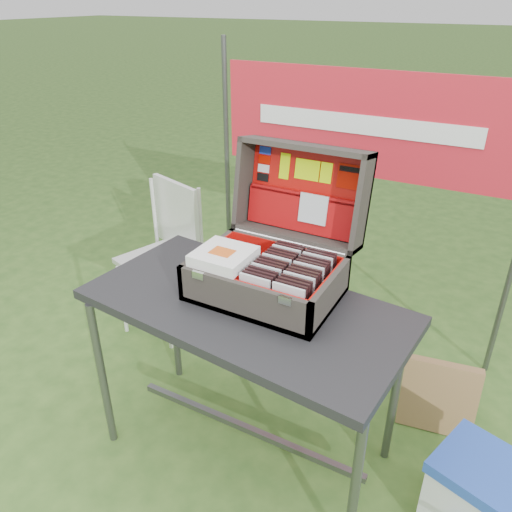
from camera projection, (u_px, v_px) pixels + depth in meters
The scene contains 96 objects.
ground at pixel (263, 448), 2.36m from camera, with size 80.00×80.00×0.00m, color #325820.
table at pixel (246, 381), 2.18m from camera, with size 1.30×0.65×0.81m, color #2B2B2D, non-canonical shape.
table_top at pixel (245, 307), 2.00m from camera, with size 1.30×0.65×0.04m, color #2B2B2D.
table_leg_fl at pixel (102, 377), 2.23m from camera, with size 0.04×0.04×0.77m, color #59595B.
table_leg_fr at pixel (355, 487), 1.73m from camera, with size 0.04×0.04×0.77m, color #59595B.
table_leg_bl at pixel (174, 317), 2.64m from camera, with size 0.04×0.04×0.77m, color #59595B.
table_leg_br at pixel (395, 393), 2.14m from camera, with size 0.04×0.04×0.77m, color #59595B.
table_brace at pixel (246, 428), 2.31m from camera, with size 1.15×0.03×0.03m, color #59595B.
suitcase at pixel (273, 229), 1.96m from camera, with size 0.57×0.57×0.54m, color #433C34, non-canonical shape.
suitcase_base_bottom at pixel (266, 292), 2.04m from camera, with size 0.57×0.41×0.02m, color #433C34.
suitcase_base_wall_front at pixel (242, 301), 1.86m from camera, with size 0.57×0.02×0.15m, color #433C34.
suitcase_base_wall_back at pixel (286, 259), 2.16m from camera, with size 0.57×0.02×0.15m, color #433C34.
suitcase_base_wall_left at pixel (209, 263), 2.12m from camera, with size 0.02×0.41×0.15m, color #433C34.
suitcase_base_wall_right at pixel (330, 296), 1.89m from camera, with size 0.02×0.41×0.15m, color #433C34.
suitcase_liner_floor at pixel (266, 289), 2.03m from camera, with size 0.53×0.36×0.01m, color #C00404.
suitcase_latch_left at pixel (198, 275), 1.90m from camera, with size 0.05×0.01×0.03m, color silver.
suitcase_latch_right at pixel (285, 300), 1.74m from camera, with size 0.05×0.01×0.03m, color silver.
suitcase_hinge at pixel (288, 242), 2.13m from camera, with size 0.02×0.02×0.51m, color silver.
suitcase_lid_back at pixel (306, 190), 2.19m from camera, with size 0.57×0.41×0.02m, color #433C34.
suitcase_lid_rim_far at pixel (306, 147), 2.07m from camera, with size 0.57×0.02×0.15m, color #433C34.
suitcase_lid_rim_near at pixel (296, 235), 2.19m from camera, with size 0.57×0.02×0.15m, color #433C34.
suitcase_lid_rim_left at pixel (245, 182), 2.25m from camera, with size 0.02×0.41×0.15m, color #433C34.
suitcase_lid_rim_right at pixel (363, 204), 2.01m from camera, with size 0.02×0.41×0.15m, color #433C34.
suitcase_lid_liner at pixel (305, 191), 2.17m from camera, with size 0.52×0.36×0.01m, color #C00404.
suitcase_liner_wall_front at pixel (244, 297), 1.86m from camera, with size 0.53×0.01×0.13m, color #C00404.
suitcase_liner_wall_back at pixel (285, 258), 2.14m from camera, with size 0.53×0.01×0.13m, color #C00404.
suitcase_liner_wall_left at pixel (211, 261), 2.11m from camera, with size 0.01×0.36×0.13m, color #C00404.
suitcase_liner_wall_right at pixel (326, 292), 1.89m from camera, with size 0.01×0.36×0.13m, color #C00404.
suitcase_lid_pocket at pixel (301, 213), 2.19m from camera, with size 0.51×0.16×0.03m, color #9E0B0C.
suitcase_pocket_edge at pixel (303, 194), 2.16m from camera, with size 0.50×0.02×0.02m, color #9E0B0C.
suitcase_pocket_cd at pixel (313, 209), 2.14m from camera, with size 0.13×0.13×0.01m, color silver.
lid_sticker_cc_a at pixel (265, 150), 2.21m from camera, with size 0.06×0.03×0.00m, color #1933B2.
lid_sticker_cc_b at pixel (264, 159), 2.22m from camera, with size 0.06×0.03×0.00m, color #BB0F00.
lid_sticker_cc_c at pixel (264, 168), 2.24m from camera, with size 0.06×0.03×0.00m, color white.
lid_sticker_cc_d at pixel (263, 177), 2.25m from camera, with size 0.06×0.03×0.00m, color black.
lid_card_neon_tall at pixel (285, 166), 2.18m from camera, with size 0.05×0.11×0.00m, color #C4F104.
lid_card_neon_main at pixel (307, 170), 2.14m from camera, with size 0.11×0.09×0.00m, color #C4F104.
lid_card_neon_small at pixel (326, 173), 2.10m from camera, with size 0.05×0.09×0.00m, color #C4F104.
lid_sticker_band at pixel (349, 177), 2.06m from camera, with size 0.10×0.10×0.00m, color #BB0F00.
lid_sticker_band_bar at pixel (350, 169), 2.05m from camera, with size 0.09×0.02×0.00m, color black.
cd_left_0 at pixel (255, 294), 1.86m from camera, with size 0.13×0.01×0.14m, color silver.
cd_left_1 at pixel (258, 291), 1.88m from camera, with size 0.13×0.01×0.14m, color black.
cd_left_2 at pixel (260, 288), 1.89m from camera, with size 0.13×0.01×0.14m, color black.
cd_left_3 at pixel (263, 285), 1.91m from camera, with size 0.13×0.01×0.14m, color black.
cd_left_4 at pixel (266, 283), 1.93m from camera, with size 0.13×0.01×0.14m, color silver.
cd_left_5 at pixel (269, 280), 1.95m from camera, with size 0.13×0.01×0.14m, color black.
cd_left_6 at pixel (271, 278), 1.96m from camera, with size 0.13×0.01×0.14m, color black.
cd_left_7 at pixel (274, 275), 1.98m from camera, with size 0.13×0.01×0.14m, color black.
cd_left_8 at pixel (276, 273), 2.00m from camera, with size 0.13×0.01×0.14m, color silver.
cd_left_9 at pixel (279, 270), 2.02m from camera, with size 0.13×0.01×0.14m, color black.
cd_left_10 at pixel (281, 268), 2.03m from camera, with size 0.13×0.01×0.14m, color black.
cd_left_11 at pixel (284, 266), 2.05m from camera, with size 0.13×0.01×0.14m, color black.
cd_left_12 at pixel (286, 263), 2.07m from camera, with size 0.13×0.01×0.14m, color silver.
cd_left_13 at pixel (288, 261), 2.09m from camera, with size 0.13×0.01×0.14m, color black.
cd_left_14 at pixel (291, 259), 2.10m from camera, with size 0.13×0.01×0.14m, color black.
cd_right_0 at pixel (288, 303), 1.80m from camera, with size 0.13×0.01×0.14m, color silver.
cd_right_1 at pixel (291, 300), 1.82m from camera, with size 0.13×0.01×0.14m, color black.
cd_right_2 at pixel (293, 297), 1.84m from camera, with size 0.13×0.01×0.14m, color black.
cd_right_3 at pixel (296, 295), 1.85m from camera, with size 0.13×0.01×0.14m, color black.
cd_right_4 at pixel (298, 292), 1.87m from camera, with size 0.13×0.01×0.14m, color silver.
cd_right_5 at pixel (301, 289), 1.89m from camera, with size 0.13×0.01×0.14m, color black.
cd_right_6 at pixel (303, 286), 1.91m from camera, with size 0.13×0.01×0.14m, color black.
cd_right_7 at pixel (306, 284), 1.92m from camera, with size 0.13×0.01×0.14m, color black.
cd_right_8 at pixel (308, 281), 1.94m from camera, with size 0.13×0.01×0.14m, color silver.
cd_right_9 at pixel (310, 279), 1.96m from camera, with size 0.13×0.01×0.14m, color black.
cd_right_10 at pixel (312, 276), 1.98m from camera, with size 0.13×0.01×0.14m, color black.
cd_right_11 at pixel (315, 274), 1.99m from camera, with size 0.13×0.01×0.14m, color black.
cd_right_12 at pixel (317, 271), 2.01m from camera, with size 0.13×0.01×0.14m, color silver.
cd_right_13 at pixel (319, 269), 2.03m from camera, with size 0.13×0.01×0.14m, color black.
cd_right_14 at pixel (321, 266), 2.05m from camera, with size 0.13×0.01×0.14m, color black.
songbook_0 at pixel (224, 261), 1.97m from camera, with size 0.21×0.21×0.01m, color white.
songbook_1 at pixel (224, 259), 1.97m from camera, with size 0.21×0.21×0.01m, color white.
songbook_2 at pixel (224, 258), 1.97m from camera, with size 0.21×0.21×0.01m, color white.
songbook_3 at pixel (224, 257), 1.97m from camera, with size 0.21×0.21×0.01m, color white.
songbook_4 at pixel (224, 256), 1.97m from camera, with size 0.21×0.21×0.01m, color white.
songbook_5 at pixel (224, 255), 1.96m from camera, with size 0.21×0.21×0.01m, color white.
songbook_6 at pixel (224, 254), 1.96m from camera, with size 0.21×0.21×0.01m, color white.
songbook_7 at pixel (224, 253), 1.96m from camera, with size 0.21×0.21×0.01m, color white.
songbook_8 at pixel (224, 252), 1.96m from camera, with size 0.21×0.21×0.01m, color white.
songbook_graphic at pixel (222, 252), 1.95m from camera, with size 0.09×0.07×0.00m, color #D85919.
cooler at pixel (487, 504), 1.90m from camera, with size 0.41×0.31×0.36m, color white, non-canonical shape.
cooler_body at pixel (485, 508), 1.91m from camera, with size 0.39×0.29×0.31m, color white.
cooler_lid at pixel (496, 476), 1.82m from camera, with size 0.41×0.31×0.05m, color blue.
chair at pixel (160, 263), 3.03m from camera, with size 0.41×0.46×0.91m, color silver, non-canonical shape.
chair_seat at pixel (160, 261), 3.02m from camera, with size 0.41×0.41×0.03m, color silver.
chair_backrest at pixel (177, 215), 3.07m from camera, with size 0.41×0.03×0.44m, color silver.
chair_leg_fl at pixel (122, 300), 3.07m from camera, with size 0.02×0.02×0.47m, color silver.
chair_leg_fr at pixel (168, 316), 2.92m from camera, with size 0.02×0.02×0.47m, color silver.
chair_leg_bl at pixel (159, 275), 3.34m from camera, with size 0.02×0.02×0.47m, color silver.
chair_leg_br at pixel (202, 288), 3.19m from camera, with size 0.02×0.02×0.47m, color silver.
chair_upright_left at pixel (154, 211), 3.15m from camera, with size 0.02×0.02×0.44m, color silver.
chair_upright_right at pixel (200, 222), 3.00m from camera, with size 0.02×0.02×0.44m, color silver.
cardboard_box at pixel (438, 397), 2.40m from camera, with size 0.35×0.06×0.37m, color #9A724F.
banner_post_left at pixel (228, 180), 3.18m from camera, with size 0.03×0.03×1.70m, color #59595B.
banner at pixel (363, 124), 2.60m from camera, with size 1.60×0.01×0.55m, color red.
banner_text at pixel (362, 125), 2.59m from camera, with size 1.20×0.00×0.10m, color white.
Camera 1 is at (0.77, -1.48, 1.90)m, focal length 35.00 mm.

